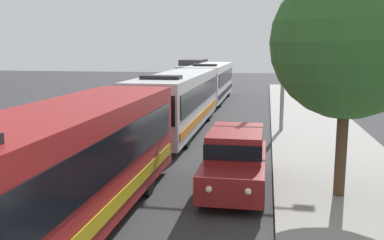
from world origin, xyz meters
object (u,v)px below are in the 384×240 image
(box_truck_oncoming, at_px, (192,73))
(roadside_tree, at_px, (348,43))
(bus_middle, at_px, (211,81))
(bus_lead, at_px, (58,170))
(white_suv, at_px, (236,157))
(bus_second_in_line, at_px, (178,100))
(streetlamp_mid, at_px, (285,32))

(box_truck_oncoming, height_order, roadside_tree, roadside_tree)
(roadside_tree, bearing_deg, bus_middle, 106.54)
(bus_lead, distance_m, box_truck_oncoming, 36.66)
(bus_lead, bearing_deg, box_truck_oncoming, 95.17)
(bus_middle, bearing_deg, white_suv, -80.62)
(bus_second_in_line, relative_size, white_suv, 2.52)
(white_suv, relative_size, roadside_tree, 0.75)
(bus_lead, height_order, streetlamp_mid, streetlamp_mid)
(bus_lead, xyz_separation_m, box_truck_oncoming, (-3.30, 36.51, 0.01))
(bus_second_in_line, xyz_separation_m, streetlamp_mid, (5.40, 0.48, 3.52))
(white_suv, distance_m, roadside_tree, 4.69)
(bus_second_in_line, bearing_deg, streetlamp_mid, 5.12)
(bus_middle, bearing_deg, streetlamp_mid, -67.28)
(box_truck_oncoming, bearing_deg, bus_middle, -71.37)
(bus_second_in_line, height_order, bus_middle, same)
(bus_lead, xyz_separation_m, streetlamp_mid, (5.40, 13.82, 3.52))
(box_truck_oncoming, bearing_deg, bus_lead, -84.83)
(bus_middle, bearing_deg, roadside_tree, -73.46)
(bus_second_in_line, relative_size, box_truck_oncoming, 1.78)
(bus_lead, relative_size, white_suv, 2.48)
(bus_middle, xyz_separation_m, box_truck_oncoming, (-3.30, 9.80, 0.01))
(bus_lead, distance_m, streetlamp_mid, 15.25)
(bus_lead, xyz_separation_m, bus_middle, (-0.00, 26.71, -0.00))
(bus_middle, distance_m, roadside_tree, 23.94)
(roadside_tree, bearing_deg, white_suv, 172.45)
(white_suv, height_order, streetlamp_mid, streetlamp_mid)
(bus_second_in_line, relative_size, roadside_tree, 1.88)
(bus_lead, relative_size, roadside_tree, 1.85)
(bus_second_in_line, bearing_deg, white_suv, -67.66)
(box_truck_oncoming, bearing_deg, white_suv, -77.73)
(bus_lead, height_order, bus_second_in_line, same)
(roadside_tree, bearing_deg, box_truck_oncoming, 107.18)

